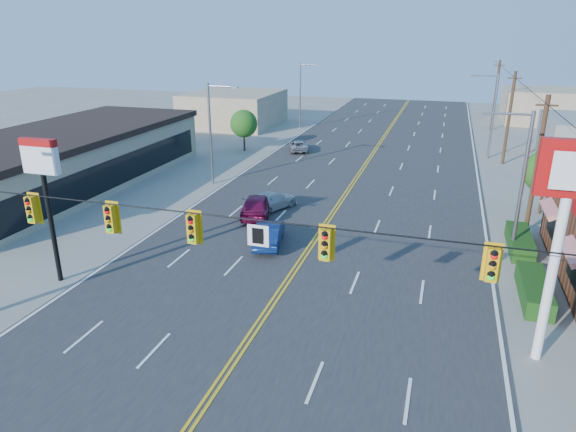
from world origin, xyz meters
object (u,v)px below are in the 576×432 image
(car_silver, at_px, (298,146))
(signal_span, at_px, (222,247))
(car_magenta, at_px, (257,206))
(pizza_hut_sign, at_px, (44,181))
(kfc_pylon, at_px, (564,210))
(car_white, at_px, (271,201))
(car_blue, at_px, (269,234))

(car_silver, bearing_deg, signal_span, 81.26)
(car_magenta, bearing_deg, pizza_hut_sign, 49.93)
(signal_span, bearing_deg, kfc_pylon, 19.78)
(car_white, bearing_deg, signal_span, 126.99)
(kfc_pylon, height_order, car_white, kfc_pylon)
(pizza_hut_sign, xyz_separation_m, car_blue, (8.59, 7.30, -4.51))
(car_white, xyz_separation_m, car_silver, (-3.21, 18.07, -0.08))
(kfc_pylon, bearing_deg, car_magenta, 143.52)
(car_blue, bearing_deg, kfc_pylon, 139.66)
(car_magenta, height_order, car_white, car_magenta)
(signal_span, distance_m, car_silver, 36.34)
(pizza_hut_sign, distance_m, car_white, 15.51)
(car_blue, height_order, car_white, car_blue)
(kfc_pylon, relative_size, car_blue, 2.08)
(signal_span, xyz_separation_m, car_white, (-4.21, 17.24, -4.26))
(car_blue, height_order, car_silver, car_blue)
(pizza_hut_sign, bearing_deg, car_white, 63.25)
(pizza_hut_sign, relative_size, car_magenta, 1.52)
(kfc_pylon, height_order, car_magenta, kfc_pylon)
(car_magenta, xyz_separation_m, car_white, (0.45, 1.58, -0.15))
(signal_span, relative_size, car_blue, 5.95)
(car_blue, bearing_deg, car_white, -83.91)
(car_magenta, bearing_deg, car_silver, -93.96)
(signal_span, distance_m, car_blue, 12.27)
(car_white, bearing_deg, kfc_pylon, 162.45)
(kfc_pylon, bearing_deg, signal_span, -160.22)
(car_blue, bearing_deg, pizza_hut_sign, 28.56)
(car_white, bearing_deg, pizza_hut_sign, 86.53)
(signal_span, height_order, car_blue, signal_span)
(signal_span, xyz_separation_m, pizza_hut_sign, (-10.88, 4.00, 0.30))
(signal_span, height_order, car_white, signal_span)
(car_white, relative_size, car_silver, 1.09)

